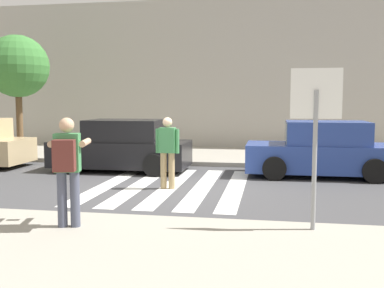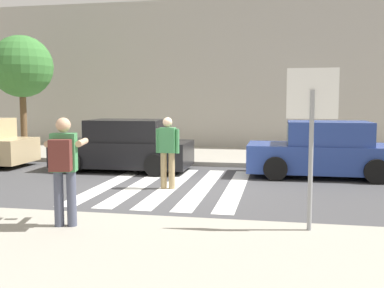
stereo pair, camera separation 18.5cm
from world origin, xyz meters
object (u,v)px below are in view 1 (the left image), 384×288
object	(u,v)px
pedestrian_crossing	(167,149)
stop_sign	(316,113)
photographer_with_backpack	(67,162)
parked_car_black	(122,147)
parked_car_blue	(322,151)
street_tree_west	(18,67)

from	to	relation	value
pedestrian_crossing	stop_sign	bearing A→B (deg)	-47.69
photographer_with_backpack	pedestrian_crossing	world-z (taller)	photographer_with_backpack
photographer_with_backpack	pedestrian_crossing	xyz separation A→B (m)	(0.68, 3.95, -0.19)
parked_car_black	parked_car_blue	xyz separation A→B (m)	(5.84, -0.00, 0.00)
stop_sign	street_tree_west	xyz separation A→B (m)	(-9.95, 8.43, 1.42)
pedestrian_crossing	parked_car_blue	distance (m)	4.59
stop_sign	photographer_with_backpack	bearing A→B (deg)	-171.81
photographer_with_backpack	parked_car_blue	distance (m)	7.88
stop_sign	parked_car_blue	size ratio (longest dim) A/B	0.60
stop_sign	parked_car_blue	distance (m)	6.05
parked_car_blue	street_tree_west	size ratio (longest dim) A/B	0.93
stop_sign	parked_car_blue	world-z (taller)	stop_sign
stop_sign	pedestrian_crossing	xyz separation A→B (m)	(-3.10, 3.40, -0.97)
pedestrian_crossing	parked_car_blue	bearing A→B (deg)	32.73
photographer_with_backpack	parked_car_blue	size ratio (longest dim) A/B	0.42
stop_sign	photographer_with_backpack	size ratio (longest dim) A/B	1.43
photographer_with_backpack	parked_car_black	xyz separation A→B (m)	(-1.30, 6.43, -0.44)
pedestrian_crossing	parked_car_black	size ratio (longest dim) A/B	0.42
photographer_with_backpack	parked_car_blue	bearing A→B (deg)	54.76
pedestrian_crossing	parked_car_black	world-z (taller)	pedestrian_crossing
parked_car_black	street_tree_west	world-z (taller)	street_tree_west
stop_sign	parked_car_black	xyz separation A→B (m)	(-5.08, 5.88, -1.22)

